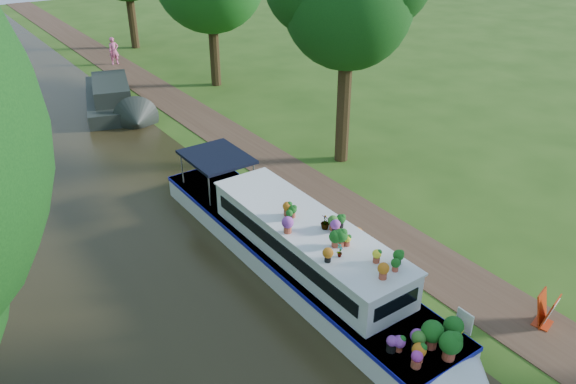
{
  "coord_description": "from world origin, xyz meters",
  "views": [
    {
      "loc": [
        -10.22,
        -13.09,
        9.86
      ],
      "look_at": [
        -1.05,
        -0.06,
        1.3
      ],
      "focal_mm": 35.0,
      "sensor_mm": 36.0,
      "label": 1
    }
  ],
  "objects": [
    {
      "name": "plant_boat",
      "position": [
        -2.25,
        -2.7,
        0.85
      ],
      "size": [
        2.29,
        13.52,
        2.28
      ],
      "color": "white",
      "rests_on": "canal_water"
    },
    {
      "name": "towpath",
      "position": [
        1.2,
        0.0,
        0.01
      ],
      "size": [
        2.2,
        100.0,
        0.03
      ],
      "primitive_type": "cube",
      "color": "#422D1E",
      "rests_on": "ground"
    },
    {
      "name": "ground",
      "position": [
        0.0,
        0.0,
        0.0
      ],
      "size": [
        100.0,
        100.0,
        0.0
      ],
      "primitive_type": "plane",
      "color": "#274A12",
      "rests_on": "ground"
    },
    {
      "name": "second_boat",
      "position": [
        -1.8,
        14.45,
        0.6
      ],
      "size": [
        4.03,
        8.06,
        1.47
      ],
      "rotation": [
        0.0,
        0.0,
        -0.29
      ],
      "color": "#212722",
      "rests_on": "canal_water"
    },
    {
      "name": "sandwich_board",
      "position": [
        1.54,
        -7.78,
        0.44
      ],
      "size": [
        0.61,
        0.58,
        0.92
      ],
      "rotation": [
        0.0,
        0.0,
        0.24
      ],
      "color": "#AA2B0C",
      "rests_on": "towpath"
    },
    {
      "name": "verge_plant",
      "position": [
        -0.11,
        -1.92,
        0.21
      ],
      "size": [
        0.49,
        0.46,
        0.43
      ],
      "primitive_type": "imported",
      "rotation": [
        0.0,
        0.0,
        0.41
      ],
      "color": "#1D601C",
      "rests_on": "ground"
    },
    {
      "name": "pedestrian_pink",
      "position": [
        1.25,
        22.52,
        0.88
      ],
      "size": [
        0.64,
        0.44,
        1.7
      ],
      "primitive_type": "imported",
      "rotation": [
        0.0,
        0.0,
        -0.05
      ],
      "color": "#C45087",
      "rests_on": "towpath"
    },
    {
      "name": "canal_water",
      "position": [
        -6.0,
        0.0,
        0.01
      ],
      "size": [
        10.0,
        100.0,
        0.02
      ],
      "primitive_type": "cube",
      "color": "black",
      "rests_on": "ground"
    }
  ]
}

